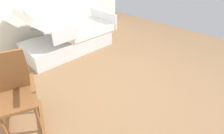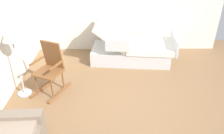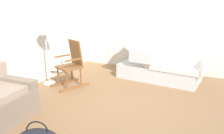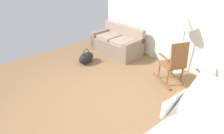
% 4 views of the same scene
% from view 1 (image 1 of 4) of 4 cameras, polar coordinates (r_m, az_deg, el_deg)
% --- Properties ---
extents(ground_plane, '(6.40, 6.40, 0.00)m').
position_cam_1_polar(ground_plane, '(3.29, 5.68, -5.48)').
color(ground_plane, olive).
extents(hospital_bed, '(1.14, 2.13, 1.16)m').
position_cam_1_polar(hospital_bed, '(4.36, -13.34, 8.80)').
color(hospital_bed, silver).
rests_on(hospital_bed, ground).
extents(rocking_chair, '(0.89, 0.74, 1.05)m').
position_cam_1_polar(rocking_chair, '(2.62, -27.55, -7.25)').
color(rocking_chair, brown).
rests_on(rocking_chair, ground).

